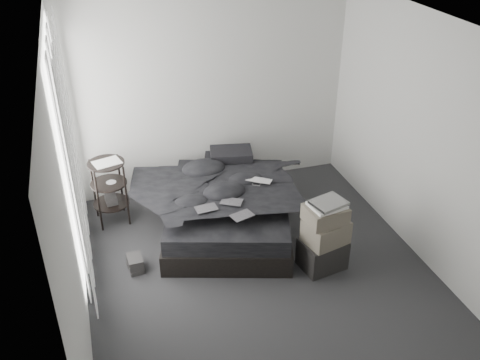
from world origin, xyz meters
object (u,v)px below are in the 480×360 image
object	(u,v)px
bed	(229,219)
side_stand	(110,192)
box_lower	(322,254)
laptop	(258,177)

from	to	relation	value
bed	side_stand	bearing A→B (deg)	173.95
bed	box_lower	xyz separation A→B (m)	(0.77, -0.99, 0.04)
bed	laptop	distance (m)	0.65
laptop	side_stand	size ratio (longest dim) A/B	0.37
laptop	side_stand	bearing A→B (deg)	-165.44
box_lower	bed	bearing A→B (deg)	127.77
bed	box_lower	world-z (taller)	box_lower
laptop	box_lower	world-z (taller)	laptop
side_stand	box_lower	xyz separation A→B (m)	(2.09, -1.57, -0.23)
laptop	box_lower	distance (m)	1.15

